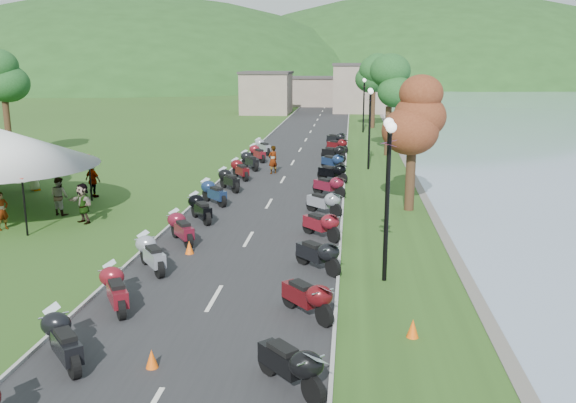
{
  "coord_description": "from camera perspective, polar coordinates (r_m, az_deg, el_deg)",
  "views": [
    {
      "loc": [
        3.84,
        -0.31,
        6.8
      ],
      "look_at": [
        1.43,
        23.08,
        1.3
      ],
      "focal_mm": 38.0,
      "sensor_mm": 36.0,
      "label": 1
    }
  ],
  "objects": [
    {
      "name": "road",
      "position": [
        41.06,
        0.44,
        3.65
      ],
      "size": [
        7.0,
        120.0,
        0.02
      ],
      "primitive_type": "cube",
      "color": "#272729",
      "rests_on": "ground"
    },
    {
      "name": "hills_backdrop",
      "position": [
        200.47,
        4.89,
        11.18
      ],
      "size": [
        360.0,
        120.0,
        76.0
      ],
      "primitive_type": null,
      "color": "#285621",
      "rests_on": "ground"
    },
    {
      "name": "far_building",
      "position": [
        85.62,
        2.01,
        10.28
      ],
      "size": [
        18.0,
        16.0,
        5.0
      ],
      "primitive_type": "cube",
      "color": "gray",
      "rests_on": "ground"
    },
    {
      "name": "moto_row_left",
      "position": [
        21.91,
        -11.23,
        -3.67
      ],
      "size": [
        2.6,
        49.82,
        1.1
      ],
      "primitive_type": null,
      "color": "#331411",
      "rests_on": "ground"
    },
    {
      "name": "moto_row_right",
      "position": [
        25.46,
        3.27,
        -1.07
      ],
      "size": [
        2.6,
        50.9,
        1.1
      ],
      "primitive_type": null,
      "color": "#331411",
      "rests_on": "ground"
    },
    {
      "name": "tree_lakeside",
      "position": [
        28.07,
        11.54,
        5.84
      ],
      "size": [
        2.41,
        2.41,
        6.7
      ],
      "primitive_type": null,
      "color": "#245F26",
      "rests_on": "ground"
    },
    {
      "name": "pedestrian_a",
      "position": [
        27.55,
        -25.05,
        -2.39
      ],
      "size": [
        0.63,
        0.71,
        1.58
      ],
      "primitive_type": "imported",
      "rotation": [
        0.0,
        0.0,
        1.11
      ],
      "color": "slate",
      "rests_on": "ground"
    },
    {
      "name": "pedestrian_b",
      "position": [
        29.17,
        -20.47,
        -1.17
      ],
      "size": [
        0.95,
        0.75,
        1.72
      ],
      "primitive_type": "imported",
      "rotation": [
        0.0,
        0.0,
        2.74
      ],
      "color": "slate",
      "rests_on": "ground"
    },
    {
      "name": "traffic_cone_near",
      "position": [
        14.47,
        -12.63,
        -14.18
      ],
      "size": [
        0.3,
        0.3,
        0.46
      ],
      "primitive_type": "cone",
      "color": "#F2590C",
      "rests_on": "ground"
    }
  ]
}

